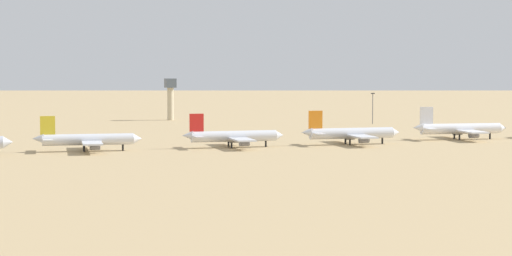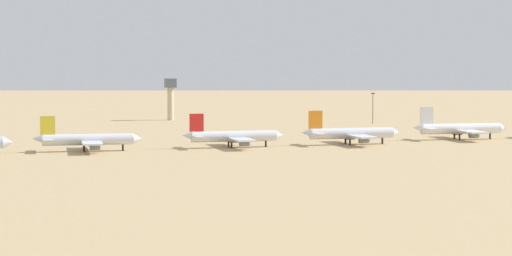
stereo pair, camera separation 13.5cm
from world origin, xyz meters
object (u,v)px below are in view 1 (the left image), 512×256
Objects in this scene: parked_jet_red_3 at (233,136)px; parked_jet_orange_4 at (351,133)px; light_pole_west at (373,106)px; parked_jet_yellow_2 at (87,140)px; parked_jet_white_5 at (460,129)px; control_tower at (170,95)px.

parked_jet_red_3 is 0.97× the size of parked_jet_orange_4.
parked_jet_yellow_2 is at bearing -146.96° from light_pole_west.
parked_jet_red_3 is 0.95× the size of parked_jet_white_5.
parked_jet_red_3 is 91.26m from parked_jet_white_5.
parked_jet_white_5 is (91.11, 5.28, 0.22)m from parked_jet_red_3.
parked_jet_orange_4 reaches higher than parked_jet_yellow_2.
parked_jet_orange_4 is 116.63m from light_pole_west.
parked_jet_orange_4 is 1.76× the size of control_tower.
parked_jet_red_3 is 141.41m from light_pole_west.
parked_jet_yellow_2 is 140.31m from parked_jet_white_5.
parked_jet_yellow_2 is at bearing -178.83° from parked_jet_red_3.
parked_jet_red_3 is 42.97m from parked_jet_orange_4.
parked_jet_yellow_2 is at bearing -178.23° from parked_jet_orange_4.
parked_jet_yellow_2 is 49.21m from parked_jet_red_3.
control_tower is at bearing 143.61° from light_pole_west.
parked_jet_orange_4 is at bearing -81.10° from control_tower.
parked_jet_yellow_2 is 178.50m from light_pole_west.
parked_jet_yellow_2 is at bearing -171.63° from parked_jet_white_5.
control_tower is at bearing 103.21° from parked_jet_orange_4.
parked_jet_white_5 reaches higher than parked_jet_orange_4.
light_pole_west is (149.58, 97.29, 4.71)m from parked_jet_yellow_2.
parked_jet_orange_4 is at bearing 4.13° from parked_jet_yellow_2.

